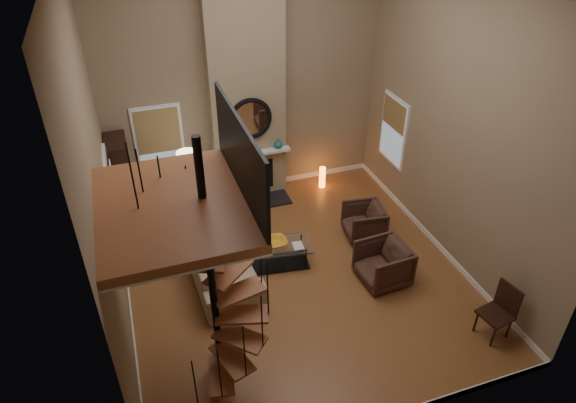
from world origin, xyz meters
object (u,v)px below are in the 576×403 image
object	(u,v)px
coffee_table	(277,253)
accent_lamp	(322,177)
armchair_far	(387,263)
armchair_near	(367,221)
sofa	(217,254)
floor_lamp	(188,165)
hutch	(123,184)
side_chair	(500,309)

from	to	relation	value
coffee_table	accent_lamp	world-z (taller)	accent_lamp
coffee_table	armchair_far	bearing A→B (deg)	-29.58
accent_lamp	armchair_near	bearing A→B (deg)	-85.93
sofa	floor_lamp	size ratio (longest dim) A/B	1.58
armchair_far	coffee_table	world-z (taller)	armchair_far
hutch	armchair_near	size ratio (longest dim) A/B	2.57
coffee_table	side_chair	size ratio (longest dim) A/B	1.42
armchair_near	side_chair	world-z (taller)	side_chair
sofa	side_chair	distance (m)	4.95
armchair_near	coffee_table	size ratio (longest dim) A/B	0.56
sofa	side_chair	bearing A→B (deg)	-129.20
floor_lamp	armchair_near	bearing A→B (deg)	-25.87
armchair_near	armchair_far	world-z (taller)	armchair_far
hutch	coffee_table	distance (m)	3.54
sofa	armchair_far	xyz separation A→B (m)	(2.89, -1.21, -0.04)
hutch	sofa	distance (m)	2.67
armchair_near	floor_lamp	xyz separation A→B (m)	(-3.28, 1.59, 1.06)
armchair_near	accent_lamp	size ratio (longest dim) A/B	1.47
sofa	floor_lamp	xyz separation A→B (m)	(-0.15, 1.67, 1.02)
accent_lamp	side_chair	distance (m)	5.23
hutch	side_chair	xyz separation A→B (m)	(5.40, -5.16, -0.42)
armchair_far	floor_lamp	bearing A→B (deg)	-136.91
armchair_far	armchair_near	bearing A→B (deg)	165.90
hutch	side_chair	distance (m)	7.48
hutch	accent_lamp	bearing A→B (deg)	-0.36
sofa	armchair_near	bearing A→B (deg)	-90.73
sofa	armchair_near	world-z (taller)	sofa
armchair_near	side_chair	size ratio (longest dim) A/B	0.79
sofa	armchair_near	xyz separation A→B (m)	(3.13, 0.08, -0.04)
hutch	sofa	world-z (taller)	hutch
armchair_far	accent_lamp	bearing A→B (deg)	174.95
hutch	accent_lamp	world-z (taller)	hutch
sofa	accent_lamp	distance (m)	3.68
armchair_near	accent_lamp	world-z (taller)	armchair_near
hutch	coffee_table	xyz separation A→B (m)	(2.54, -2.37, -0.67)
armchair_far	floor_lamp	world-z (taller)	floor_lamp
armchair_near	side_chair	distance (m)	3.17
armchair_near	armchair_far	xyz separation A→B (m)	(-0.24, -1.29, 0.00)
side_chair	floor_lamp	bearing A→B (deg)	131.41
floor_lamp	side_chair	size ratio (longest dim) A/B	1.74
armchair_near	hutch	bearing A→B (deg)	-107.30
armchair_far	floor_lamp	xyz separation A→B (m)	(-3.04, 2.89, 1.06)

